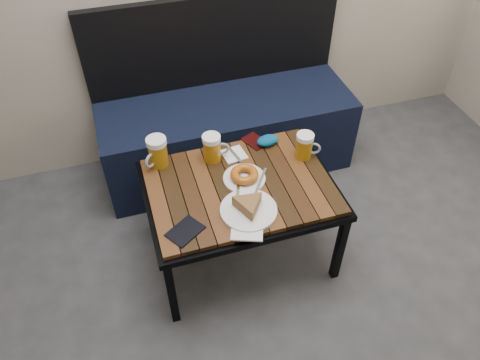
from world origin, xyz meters
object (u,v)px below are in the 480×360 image
object	(u,v)px
beer_mug_left	(157,152)
beer_mug_centre	(212,148)
beer_mug_right	(305,146)
plate_pie	(249,207)
bench	(226,126)
cafe_table	(240,191)
passport_burgundy	(255,141)
passport_navy	(185,231)
knit_pouch	(268,140)
plate_bagel	(244,176)

from	to	relation	value
beer_mug_left	beer_mug_centre	world-z (taller)	beer_mug_left
beer_mug_right	plate_pie	bearing A→B (deg)	-119.53
bench	plate_pie	world-z (taller)	bench
beer_mug_right	beer_mug_centre	bearing A→B (deg)	-169.93
cafe_table	beer_mug_left	bearing A→B (deg)	142.90
passport_burgundy	bench	bearing A→B (deg)	70.89
beer_mug_centre	passport_navy	xyz separation A→B (m)	(-0.22, -0.39, -0.06)
beer_mug_left	knit_pouch	size ratio (longest dim) A/B	1.35
beer_mug_left	bench	bearing A→B (deg)	-176.65
beer_mug_left	plate_pie	world-z (taller)	beer_mug_left
beer_mug_centre	beer_mug_right	bearing A→B (deg)	-7.71
beer_mug_left	plate_pie	bearing A→B (deg)	85.95
plate_pie	knit_pouch	xyz separation A→B (m)	(0.22, 0.39, -0.00)
beer_mug_centre	plate_pie	xyz separation A→B (m)	(0.06, -0.36, -0.04)
beer_mug_left	passport_navy	xyz separation A→B (m)	(0.03, -0.43, -0.07)
plate_bagel	passport_burgundy	world-z (taller)	plate_bagel
bench	passport_burgundy	xyz separation A→B (m)	(0.03, -0.41, 0.20)
bench	beer_mug_centre	bearing A→B (deg)	-112.30
beer_mug_centre	plate_bagel	world-z (taller)	beer_mug_centre
beer_mug_left	plate_bagel	xyz separation A→B (m)	(0.34, -0.22, -0.05)
beer_mug_left	passport_burgundy	bearing A→B (deg)	141.45
beer_mug_left	passport_navy	bearing A→B (deg)	52.58
beer_mug_centre	beer_mug_left	bearing A→B (deg)	178.14
beer_mug_right	passport_navy	bearing A→B (deg)	-131.05
cafe_table	beer_mug_left	distance (m)	0.41
beer_mug_left	passport_navy	size ratio (longest dim) A/B	1.05
bench	knit_pouch	bearing A→B (deg)	-79.01
cafe_table	knit_pouch	bearing A→B (deg)	47.06
cafe_table	knit_pouch	xyz separation A→B (m)	(0.21, 0.22, 0.07)
passport_burgundy	beer_mug_left	bearing A→B (deg)	158.60
beer_mug_centre	beer_mug_right	distance (m)	0.43
plate_bagel	passport_burgundy	xyz separation A→B (m)	(0.13, 0.24, -0.02)
passport_navy	beer_mug_right	bearing A→B (deg)	81.11
cafe_table	beer_mug_right	size ratio (longest dim) A/B	6.53
cafe_table	beer_mug_centre	xyz separation A→B (m)	(-0.07, 0.20, 0.11)
plate_pie	knit_pouch	size ratio (longest dim) A/B	2.21
passport_burgundy	passport_navy	bearing A→B (deg)	-158.65
plate_pie	passport_burgundy	distance (m)	0.46
beer_mug_left	beer_mug_centre	size ratio (longest dim) A/B	1.08
bench	passport_navy	xyz separation A→B (m)	(-0.41, -0.86, 0.20)
cafe_table	knit_pouch	distance (m)	0.31
cafe_table	plate_bagel	world-z (taller)	plate_bagel
cafe_table	knit_pouch	size ratio (longest dim) A/B	7.77
beer_mug_left	beer_mug_centre	bearing A→B (deg)	129.92
beer_mug_left	knit_pouch	bearing A→B (deg)	137.29
beer_mug_right	plate_pie	xyz separation A→B (m)	(-0.35, -0.25, -0.04)
plate_bagel	passport_navy	size ratio (longest dim) A/B	1.68
plate_pie	knit_pouch	distance (m)	0.45
bench	passport_navy	size ratio (longest dim) A/B	10.06
cafe_table	passport_navy	distance (m)	0.35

